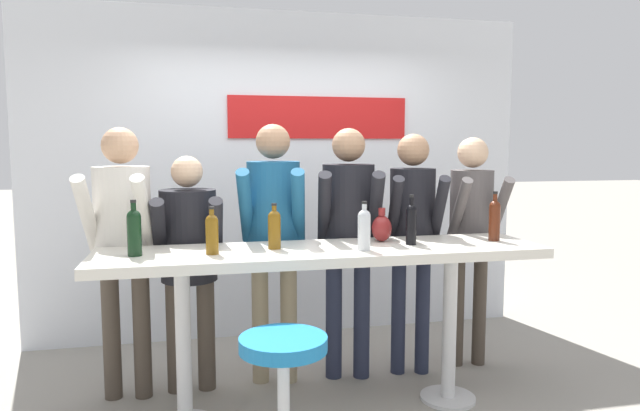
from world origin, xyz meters
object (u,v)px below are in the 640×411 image
Objects in this scene: wine_bottle_1 at (364,228)px; person_far_left at (123,232)px; wine_bottle_0 at (411,222)px; wine_bottle_2 at (274,228)px; person_left at (189,248)px; person_center_left at (274,224)px; bar_stool at (284,386)px; person_right at (471,224)px; tasting_table at (323,271)px; wine_bottle_5 at (212,232)px; person_center_right at (412,225)px; decorative_vase at (382,228)px; person_center at (348,225)px; wine_bottle_4 at (495,218)px; wine_bottle_3 at (134,230)px.

person_far_left is at bearing 156.90° from wine_bottle_1.
wine_bottle_0 is 1.14× the size of wine_bottle_2.
person_left is 0.88× the size of person_center_left.
bar_stool is at bearing -135.29° from wine_bottle_1.
wine_bottle_0 is (-0.69, -0.52, 0.10)m from person_right.
tasting_table is 1.50× the size of person_center_left.
person_center_right is at bearing 20.12° from wine_bottle_5.
wine_bottle_1 is at bearing -126.54° from decorative_vase.
person_center is 1.10m from wine_bottle_5.
person_center_right is at bearing 7.76° from person_center_left.
wine_bottle_5 is (-1.43, -0.52, 0.07)m from person_center_right.
wine_bottle_0 is 0.21m from decorative_vase.
wine_bottle_2 is 1.26× the size of decorative_vase.
tasting_table is 1.55× the size of person_center_right.
wine_bottle_4 is 1.82m from wine_bottle_5.
person_center_left is 1.02m from wine_bottle_3.
wine_bottle_0 reaches higher than wine_bottle_2.
wine_bottle_4 reaches higher than decorative_vase.
wine_bottle_3 is 1.16× the size of wine_bottle_5.
person_center_right is at bearing -166.43° from person_right.
wine_bottle_5 reaches higher than decorative_vase.
wine_bottle_3 is at bearing -179.60° from tasting_table.
person_far_left is 6.43× the size of wine_bottle_2.
person_center_right is at bearing 67.28° from wine_bottle_0.
person_center_right is at bearing 6.27° from person_far_left.
wine_bottle_5 is at bearing -5.92° from wine_bottle_3.
tasting_table is at bearing 150.44° from wine_bottle_1.
person_left is at bearing 110.18° from bar_stool.
decorative_vase is at bearing 170.22° from wine_bottle_4.
person_center_left reaches higher than wine_bottle_2.
decorative_vase is at bearing 53.46° from wine_bottle_1.
wine_bottle_1 is 0.94m from wine_bottle_4.
wine_bottle_3 is (-0.86, -0.54, 0.06)m from person_center_left.
bar_stool is 2.32× the size of wine_bottle_4.
wine_bottle_1 is 0.91× the size of wine_bottle_4.
tasting_table reaches higher than bar_stool.
person_center_left is 6.60× the size of wine_bottle_5.
person_center is at bearing -0.38° from person_left.
wine_bottle_0 reaches higher than wine_bottle_5.
person_center_right is 1.14m from wine_bottle_2.
person_left is 0.63m from wine_bottle_3.
person_far_left is 5.65× the size of wine_bottle_0.
wine_bottle_2 is 0.38m from wine_bottle_5.
person_center is 8.11× the size of decorative_vase.
person_center is 6.09× the size of wine_bottle_1.
wine_bottle_4 is at bearing -8.93° from person_center_left.
wine_bottle_1 is at bearing -159.91° from wine_bottle_0.
tasting_table is 0.63m from wine_bottle_0.
person_center_left is 1.05× the size of person_right.
person_center reaches higher than wine_bottle_1.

